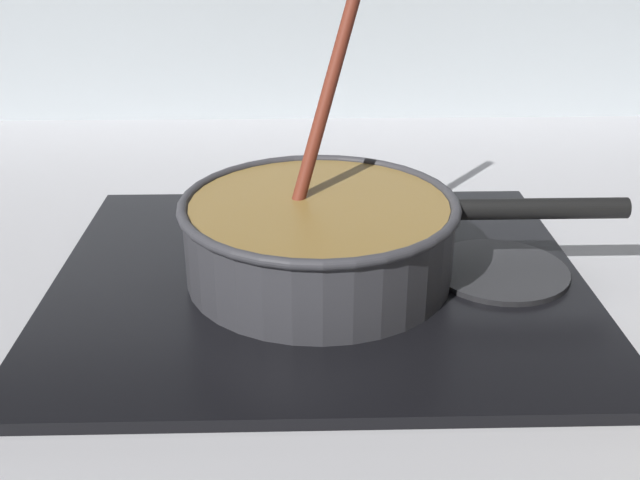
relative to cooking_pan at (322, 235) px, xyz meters
The scene contains 5 objects.
ground 0.15m from the cooking_pan, 91.18° to the right, with size 2.40×1.60×0.04m, color #B7B7BC.
hob_plate 0.05m from the cooking_pan, 167.98° to the right, with size 0.56×0.48×0.01m, color black.
burner_ring 0.04m from the cooking_pan, 167.98° to the right, with size 0.20×0.20×0.01m, color #592D0C.
spare_burner 0.20m from the cooking_pan, ahead, with size 0.15×0.15×0.01m, color #262628.
cooking_pan is the anchor object (origin of this frame).
Camera 1 is at (-0.02, -0.58, 0.38)m, focal length 41.93 mm.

